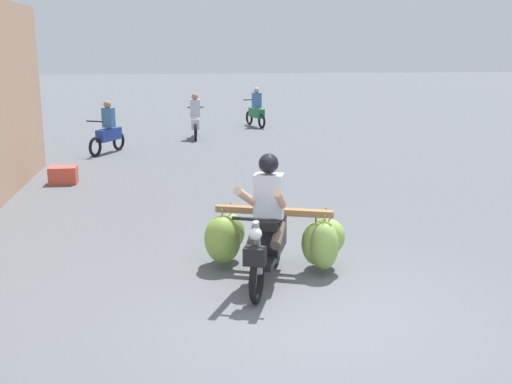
# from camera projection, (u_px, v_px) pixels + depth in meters

# --- Properties ---
(ground_plane) EXTENTS (120.00, 120.00, 0.00)m
(ground_plane) POSITION_uv_depth(u_px,v_px,m) (312.00, 315.00, 6.60)
(ground_plane) COLOR #56595E
(motorbike_main_loaded) EXTENTS (1.90, 1.98, 1.58)m
(motorbike_main_loaded) POSITION_uv_depth(u_px,v_px,m) (271.00, 235.00, 7.76)
(motorbike_main_loaded) COLOR black
(motorbike_main_loaded) RESTS_ON ground
(motorbike_distant_ahead_left) EXTENTS (0.88, 1.47, 1.40)m
(motorbike_distant_ahead_left) POSITION_uv_depth(u_px,v_px,m) (108.00, 132.00, 16.48)
(motorbike_distant_ahead_left) COLOR black
(motorbike_distant_ahead_left) RESTS_ON ground
(motorbike_distant_ahead_right) EXTENTS (0.50, 1.62, 1.40)m
(motorbike_distant_ahead_right) POSITION_uv_depth(u_px,v_px,m) (195.00, 120.00, 19.07)
(motorbike_distant_ahead_right) COLOR black
(motorbike_distant_ahead_right) RESTS_ON ground
(motorbike_distant_far_ahead) EXTENTS (0.65, 1.58, 1.40)m
(motorbike_distant_far_ahead) POSITION_uv_depth(u_px,v_px,m) (256.00, 111.00, 21.87)
(motorbike_distant_far_ahead) COLOR black
(motorbike_distant_far_ahead) RESTS_ON ground
(produce_crate) EXTENTS (0.56, 0.40, 0.36)m
(produce_crate) POSITION_uv_depth(u_px,v_px,m) (63.00, 175.00, 12.87)
(produce_crate) COLOR #CC4C38
(produce_crate) RESTS_ON ground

